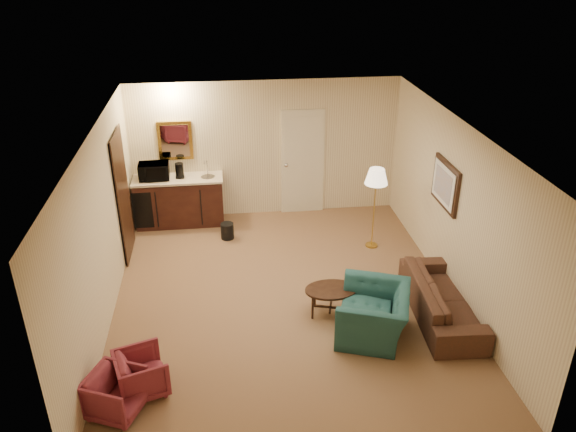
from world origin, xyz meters
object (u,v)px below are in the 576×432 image
object	(u,v)px
rose_chair_far	(141,371)
coffee_table	(331,301)
waste_bin	(227,231)
teal_armchair	(374,306)
rose_chair_near	(116,392)
floor_lamp	(374,208)
wetbar_cabinet	(180,201)
sofa	(443,293)
coffee_maker	(180,171)
microwave	(154,169)

from	to	relation	value
rose_chair_far	coffee_table	distance (m)	2.79
rose_chair_far	waste_bin	bearing A→B (deg)	-34.45
teal_armchair	rose_chair_far	bearing A→B (deg)	-56.86
rose_chair_near	waste_bin	distance (m)	4.22
coffee_table	waste_bin	size ratio (longest dim) A/B	2.55
floor_lamp	teal_armchair	bearing A→B (deg)	-104.66
wetbar_cabinet	sofa	world-z (taller)	wetbar_cabinet
sofa	coffee_maker	bearing A→B (deg)	51.12
rose_chair_near	coffee_maker	world-z (taller)	coffee_maker
waste_bin	rose_chair_far	bearing A→B (deg)	-106.57
microwave	waste_bin	bearing A→B (deg)	-31.91
sofa	microwave	size ratio (longest dim) A/B	3.59
rose_chair_near	floor_lamp	bearing A→B (deg)	-24.96
rose_chair_far	waste_bin	size ratio (longest dim) A/B	1.99
rose_chair_far	floor_lamp	distance (m)	4.77
teal_armchair	coffee_maker	xyz separation A→B (m)	(-2.68, 3.72, 0.60)
coffee_maker	coffee_table	bearing A→B (deg)	-58.58
wetbar_cabinet	waste_bin	bearing A→B (deg)	-40.25
teal_armchair	waste_bin	size ratio (longest dim) A/B	3.56
waste_bin	coffee_maker	xyz separation A→B (m)	(-0.80, 0.73, 0.91)
coffee_maker	rose_chair_near	bearing A→B (deg)	-99.74
rose_chair_far	floor_lamp	size ratio (longest dim) A/B	0.40
sofa	coffee_table	bearing A→B (deg)	85.07
rose_chair_near	floor_lamp	world-z (taller)	floor_lamp
coffee_table	coffee_maker	distance (m)	3.97
rose_chair_near	microwave	world-z (taller)	microwave
sofa	teal_armchair	xyz separation A→B (m)	(-1.08, -0.29, 0.08)
floor_lamp	coffee_maker	world-z (taller)	floor_lamp
wetbar_cabinet	sofa	size ratio (longest dim) A/B	0.85
teal_armchair	coffee_maker	distance (m)	4.62
rose_chair_far	microwave	bearing A→B (deg)	-15.82
floor_lamp	rose_chair_far	bearing A→B (deg)	-139.29
wetbar_cabinet	coffee_table	bearing A→B (deg)	-54.79
wetbar_cabinet	coffee_table	size ratio (longest dim) A/B	2.21
microwave	coffee_maker	xyz separation A→B (m)	(0.46, -0.00, -0.04)
waste_bin	coffee_maker	world-z (taller)	coffee_maker
floor_lamp	waste_bin	world-z (taller)	floor_lamp
wetbar_cabinet	teal_armchair	bearing A→B (deg)	-53.71
floor_lamp	coffee_maker	xyz separation A→B (m)	(-3.30, 1.33, 0.33)
waste_bin	coffee_maker	size ratio (longest dim) A/B	1.05
floor_lamp	waste_bin	distance (m)	2.64
rose_chair_near	waste_bin	xyz separation A→B (m)	(1.35, 4.00, -0.15)
rose_chair_near	coffee_maker	xyz separation A→B (m)	(0.55, 4.73, 0.77)
rose_chair_near	rose_chair_far	distance (m)	0.39
sofa	rose_chair_near	xyz separation A→B (m)	(-4.30, -1.30, -0.09)
rose_chair_near	microwave	bearing A→B (deg)	22.48
sofa	rose_chair_far	size ratio (longest dim) A/B	3.34
wetbar_cabinet	waste_bin	world-z (taller)	wetbar_cabinet
wetbar_cabinet	microwave	size ratio (longest dim) A/B	3.04
sofa	rose_chair_far	distance (m)	4.17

